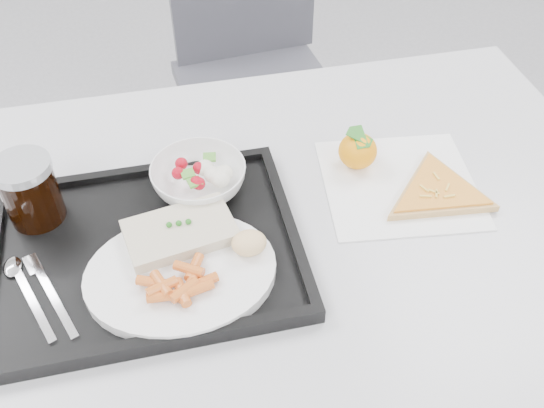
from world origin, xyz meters
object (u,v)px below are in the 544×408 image
(cola_glass, at_px, (29,190))
(salad_bowl, at_px, (199,178))
(tray, at_px, (147,251))
(pizza_slice, at_px, (438,192))
(table, at_px, (270,246))
(chair, at_px, (252,51))
(tangerine, at_px, (358,151))
(dinner_plate, at_px, (181,273))

(cola_glass, bearing_deg, salad_bowl, 1.27)
(tray, relative_size, pizza_slice, 1.61)
(table, bearing_deg, tray, -170.48)
(salad_bowl, distance_m, cola_glass, 0.25)
(cola_glass, relative_size, pizza_slice, 0.39)
(chair, height_order, salad_bowl, chair)
(table, relative_size, tangerine, 13.85)
(salad_bowl, xyz_separation_m, tangerine, (0.27, 0.01, -0.00))
(table, xyz_separation_m, tray, (-0.19, -0.03, 0.08))
(tray, relative_size, cola_glass, 4.17)
(salad_bowl, relative_size, tangerine, 1.76)
(salad_bowl, relative_size, cola_glass, 1.41)
(table, bearing_deg, tangerine, 27.10)
(chair, relative_size, tray, 2.07)
(cola_glass, xyz_separation_m, tangerine, (0.52, 0.02, -0.04))
(dinner_plate, bearing_deg, tray, 124.12)
(table, height_order, pizza_slice, pizza_slice)
(table, relative_size, pizza_slice, 4.29)
(chair, height_order, dinner_plate, chair)
(cola_glass, bearing_deg, chair, 57.71)
(chair, bearing_deg, table, -99.30)
(tray, height_order, dinner_plate, dinner_plate)
(chair, relative_size, cola_glass, 8.61)
(table, relative_size, dinner_plate, 4.44)
(chair, xyz_separation_m, pizza_slice, (0.14, -0.86, 0.22))
(dinner_plate, bearing_deg, table, 33.42)
(tray, bearing_deg, tangerine, 18.21)
(tray, bearing_deg, table, 9.52)
(tray, distance_m, pizza_slice, 0.47)
(table, distance_m, cola_glass, 0.38)
(tray, bearing_deg, dinner_plate, -55.88)
(table, bearing_deg, salad_bowl, 142.54)
(tray, bearing_deg, salad_bowl, 48.72)
(chair, distance_m, tangerine, 0.80)
(table, distance_m, salad_bowl, 0.16)
(table, xyz_separation_m, pizza_slice, (0.28, -0.01, 0.08))
(dinner_plate, relative_size, salad_bowl, 1.78)
(cola_glass, distance_m, tangerine, 0.53)
(table, height_order, tangerine, tangerine)
(salad_bowl, height_order, pizza_slice, salad_bowl)
(chair, relative_size, pizza_slice, 3.33)
(chair, xyz_separation_m, tangerine, (0.03, -0.76, 0.25))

